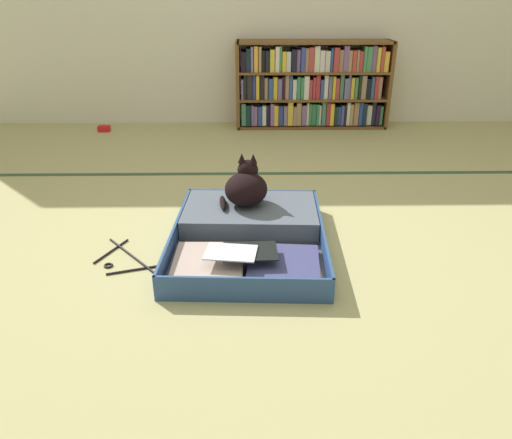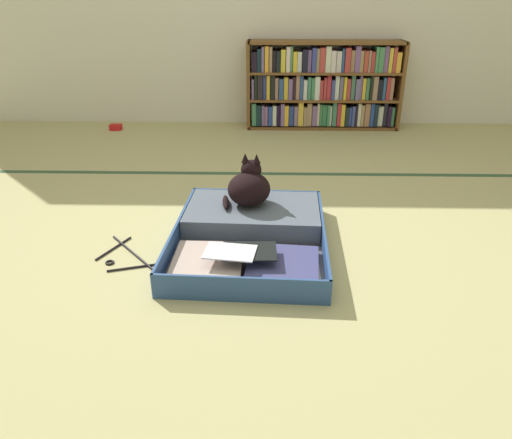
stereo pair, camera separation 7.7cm
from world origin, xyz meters
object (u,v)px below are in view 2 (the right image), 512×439
object	(u,v)px
bookshelf	(323,86)
clothes_hanger	(126,257)
open_suitcase	(250,230)
small_red_pouch	(115,127)
black_cat	(249,187)

from	to	relation	value
bookshelf	clothes_hanger	bearing A→B (deg)	-115.49
open_suitcase	clothes_hanger	size ratio (longest dim) A/B	2.73
open_suitcase	small_red_pouch	bearing A→B (deg)	122.14
open_suitcase	clothes_hanger	xyz separation A→B (m)	(-0.57, -0.21, -0.04)
black_cat	clothes_hanger	bearing A→B (deg)	-145.82
small_red_pouch	bookshelf	bearing A→B (deg)	4.62
bookshelf	open_suitcase	bearing A→B (deg)	-104.56
bookshelf	open_suitcase	world-z (taller)	bookshelf
bookshelf	small_red_pouch	world-z (taller)	bookshelf
small_red_pouch	clothes_hanger	bearing A→B (deg)	-72.52
open_suitcase	bookshelf	bearing A→B (deg)	75.44
small_red_pouch	black_cat	bearing A→B (deg)	-55.81
clothes_hanger	open_suitcase	bearing A→B (deg)	19.84
open_suitcase	small_red_pouch	world-z (taller)	open_suitcase
bookshelf	clothes_hanger	xyz separation A→B (m)	(-1.14, -2.38, -0.36)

